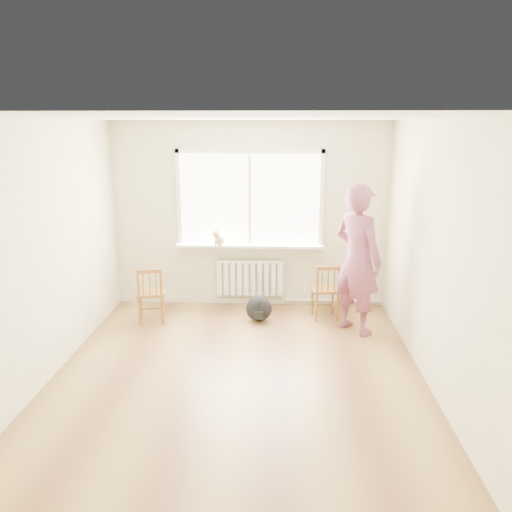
# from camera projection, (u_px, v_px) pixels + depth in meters

# --- Properties ---
(floor) EXTENTS (4.50, 4.50, 0.00)m
(floor) POSITION_uv_depth(u_px,v_px,m) (238.00, 374.00, 5.44)
(floor) COLOR olive
(floor) RESTS_ON ground
(ceiling) EXTENTS (4.50, 4.50, 0.00)m
(ceiling) POSITION_uv_depth(u_px,v_px,m) (236.00, 118.00, 4.76)
(ceiling) COLOR white
(ceiling) RESTS_ON back_wall
(back_wall) EXTENTS (4.00, 0.01, 2.70)m
(back_wall) POSITION_uv_depth(u_px,v_px,m) (250.00, 216.00, 7.28)
(back_wall) COLOR beige
(back_wall) RESTS_ON ground
(window) EXTENTS (2.12, 0.05, 1.42)m
(window) POSITION_uv_depth(u_px,v_px,m) (250.00, 195.00, 7.17)
(window) COLOR white
(window) RESTS_ON back_wall
(windowsill) EXTENTS (2.15, 0.22, 0.04)m
(windowsill) POSITION_uv_depth(u_px,v_px,m) (250.00, 245.00, 7.28)
(windowsill) COLOR white
(windowsill) RESTS_ON back_wall
(radiator) EXTENTS (1.00, 0.12, 0.55)m
(radiator) POSITION_uv_depth(u_px,v_px,m) (250.00, 277.00, 7.42)
(radiator) COLOR white
(radiator) RESTS_ON back_wall
(heating_pipe) EXTENTS (1.40, 0.04, 0.04)m
(heating_pipe) POSITION_uv_depth(u_px,v_px,m) (333.00, 301.00, 7.48)
(heating_pipe) COLOR silver
(heating_pipe) RESTS_ON back_wall
(baseboard) EXTENTS (4.00, 0.03, 0.08)m
(baseboard) POSITION_uv_depth(u_px,v_px,m) (250.00, 301.00, 7.59)
(baseboard) COLOR beige
(baseboard) RESTS_ON ground
(chair_left) EXTENTS (0.46, 0.45, 0.79)m
(chair_left) POSITION_uv_depth(u_px,v_px,m) (151.00, 295.00, 6.76)
(chair_left) COLOR #8F5E29
(chair_left) RESTS_ON floor
(chair_right) EXTENTS (0.44, 0.42, 0.79)m
(chair_right) POSITION_uv_depth(u_px,v_px,m) (326.00, 291.00, 6.91)
(chair_right) COLOR #8F5E29
(chair_right) RESTS_ON floor
(person) EXTENTS (0.82, 0.84, 1.95)m
(person) POSITION_uv_depth(u_px,v_px,m) (358.00, 259.00, 6.35)
(person) COLOR #CE4470
(person) RESTS_ON floor
(cat) EXTENTS (0.24, 0.39, 0.27)m
(cat) POSITION_uv_depth(u_px,v_px,m) (219.00, 238.00, 7.18)
(cat) COLOR beige
(cat) RESTS_ON windowsill
(backpack) EXTENTS (0.42, 0.36, 0.36)m
(backpack) POSITION_uv_depth(u_px,v_px,m) (259.00, 309.00, 6.88)
(backpack) COLOR black
(backpack) RESTS_ON floor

